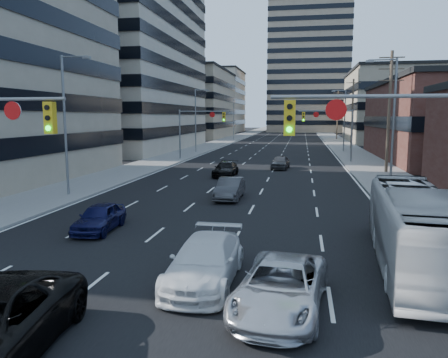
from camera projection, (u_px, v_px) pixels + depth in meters
road_surface at (287, 133)px, 133.96m from camera, size 18.00×300.00×0.02m
sidewalk_left at (250, 133)px, 135.96m from camera, size 5.00×300.00×0.15m
sidewalk_right at (326, 133)px, 131.95m from camera, size 5.00×300.00×0.15m
office_left_mid at (100, 60)px, 68.47m from camera, size 26.00×34.00×28.00m
office_left_far at (186, 105)px, 107.77m from camera, size 20.00×30.00×16.00m
office_right_far at (406, 107)px, 87.69m from camera, size 22.00×28.00×14.00m
apartment_tower at (309, 46)px, 148.28m from camera, size 26.00×26.00×58.00m
bg_block_left at (205, 102)px, 147.16m from camera, size 24.00×24.00×20.00m
bg_block_right at (398, 114)px, 127.54m from camera, size 22.00×22.00×12.00m
signal_near_right at (401, 146)px, 13.17m from camera, size 6.59×0.33×6.00m
signal_far_left at (199, 124)px, 51.86m from camera, size 6.09×0.33×6.00m
signal_far_right at (331, 124)px, 49.19m from camera, size 6.09×0.33×6.00m
utility_pole_block at (389, 110)px, 39.43m from camera, size 2.20×0.28×11.00m
utility_pole_midblock at (352, 113)px, 68.66m from camera, size 2.20×0.28×11.00m
utility_pole_distant at (337, 114)px, 97.89m from camera, size 2.20×0.28×11.00m
streetlight_left_near at (67, 119)px, 27.86m from camera, size 2.03×0.22×9.00m
streetlight_left_mid at (197, 117)px, 61.97m from camera, size 2.03×0.22×9.00m
streetlight_left_far at (234, 117)px, 96.07m from camera, size 2.03×0.22×9.00m
streetlight_right_near at (391, 119)px, 29.14m from camera, size 2.03×0.22×9.00m
streetlight_right_far at (343, 117)px, 63.24m from camera, size 2.03×0.22×9.00m
white_van at (205, 261)px, 13.65m from camera, size 2.01×4.89×1.42m
silver_suv at (281, 286)px, 11.73m from camera, size 2.75×5.02×1.33m
transit_bus at (415, 228)px, 15.01m from camera, size 3.11×10.06×2.76m
sedan_blue at (99, 217)px, 19.88m from camera, size 1.72×3.82×1.27m
sedan_grey_center at (230, 189)px, 27.58m from camera, size 1.46×4.10×1.35m
sedan_black_far at (226, 169)px, 38.03m from camera, size 1.86×4.45×1.28m
sedan_grey_right at (280, 162)px, 43.45m from camera, size 1.90×4.07×1.35m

